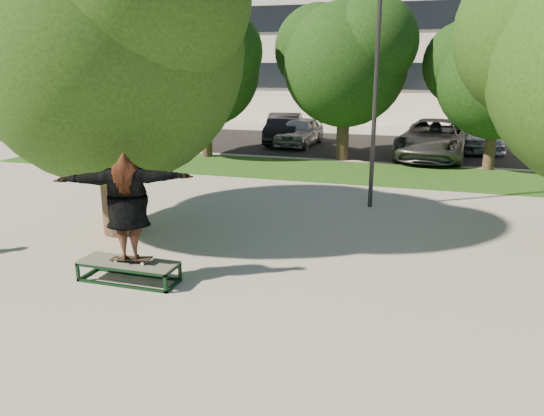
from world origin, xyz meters
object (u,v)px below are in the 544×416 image
(car_silver_b, at_px, (474,133))
(car_dark, at_px, (284,128))
(tree_left, at_px, (106,33))
(car_silver_a, at_px, (300,131))
(grind_box, at_px, (129,271))
(car_grey, at_px, (433,139))
(lamppost, at_px, (376,89))

(car_silver_b, bearing_deg, car_dark, 178.07)
(tree_left, bearing_deg, car_silver_a, 87.16)
(grind_box, relative_size, car_silver_b, 0.36)
(grind_box, relative_size, car_silver_a, 0.46)
(tree_left, height_order, car_grey, tree_left)
(car_silver_a, bearing_deg, tree_left, -89.43)
(lamppost, bearing_deg, car_grey, 79.99)
(grind_box, xyz_separation_m, car_dark, (-2.01, 17.18, 0.52))
(car_grey, bearing_deg, car_silver_a, 170.29)
(grind_box, bearing_deg, car_silver_a, 93.75)
(lamppost, bearing_deg, car_silver_a, 114.24)
(grind_box, distance_m, car_silver_b, 19.18)
(car_silver_a, bearing_deg, lamppost, -62.35)
(lamppost, relative_size, car_grey, 1.08)
(tree_left, xyz_separation_m, car_silver_b, (8.51, 15.41, -3.70))
(tree_left, height_order, car_dark, tree_left)
(grind_box, height_order, car_silver_a, car_silver_a)
(car_silver_b, bearing_deg, tree_left, -125.96)
(car_dark, bearing_deg, car_silver_a, -38.17)
(tree_left, xyz_separation_m, car_dark, (-0.22, 14.62, -3.71))
(tree_left, bearing_deg, lamppost, 36.42)
(tree_left, height_order, car_silver_a, tree_left)
(lamppost, distance_m, car_silver_b, 12.19)
(tree_left, xyz_separation_m, lamppost, (5.29, 3.91, -1.27))
(car_dark, relative_size, car_grey, 0.76)
(lamppost, relative_size, car_silver_a, 1.57)
(grind_box, distance_m, car_grey, 15.78)
(lamppost, xyz_separation_m, car_dark, (-5.51, 10.72, -2.44))
(car_dark, height_order, car_grey, car_grey)
(car_dark, distance_m, car_grey, 7.35)
(lamppost, height_order, car_silver_a, lamppost)
(tree_left, relative_size, car_grey, 1.26)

